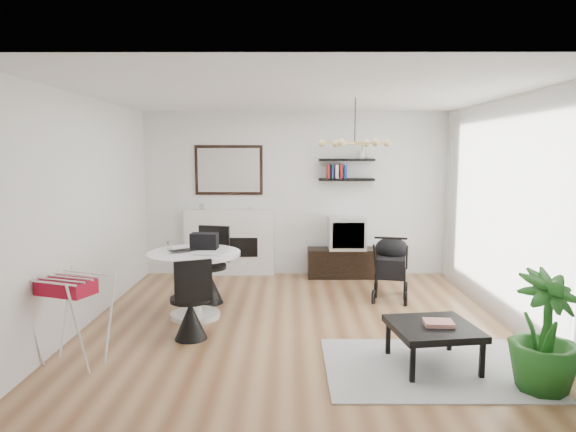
{
  "coord_description": "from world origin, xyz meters",
  "views": [
    {
      "loc": [
        -0.09,
        -6.01,
        2.04
      ],
      "look_at": [
        -0.11,
        0.4,
        1.24
      ],
      "focal_mm": 32.0,
      "sensor_mm": 36.0,
      "label": 1
    }
  ],
  "objects_px": {
    "fireplace": "(229,234)",
    "dining_table": "(194,275)",
    "tv_console": "(346,263)",
    "coffee_table": "(433,329)",
    "drying_rack": "(72,318)",
    "potted_plant": "(545,332)",
    "stroller": "(391,269)",
    "crt_tv": "(347,233)"
  },
  "relations": [
    {
      "from": "fireplace",
      "to": "dining_table",
      "type": "distance_m",
      "value": 2.28
    },
    {
      "from": "tv_console",
      "to": "coffee_table",
      "type": "distance_m",
      "value": 3.59
    },
    {
      "from": "coffee_table",
      "to": "drying_rack",
      "type": "bearing_deg",
      "value": 179.7
    },
    {
      "from": "potted_plant",
      "to": "drying_rack",
      "type": "bearing_deg",
      "value": 172.92
    },
    {
      "from": "drying_rack",
      "to": "stroller",
      "type": "relative_size",
      "value": 0.93
    },
    {
      "from": "tv_console",
      "to": "potted_plant",
      "type": "height_order",
      "value": "potted_plant"
    },
    {
      "from": "stroller",
      "to": "coffee_table",
      "type": "xyz_separation_m",
      "value": [
        -0.06,
        -2.34,
        -0.04
      ]
    },
    {
      "from": "fireplace",
      "to": "drying_rack",
      "type": "height_order",
      "value": "fireplace"
    },
    {
      "from": "fireplace",
      "to": "tv_console",
      "type": "distance_m",
      "value": 1.99
    },
    {
      "from": "potted_plant",
      "to": "dining_table",
      "type": "bearing_deg",
      "value": 149.66
    },
    {
      "from": "potted_plant",
      "to": "stroller",
      "type": "bearing_deg",
      "value": 104.68
    },
    {
      "from": "tv_console",
      "to": "fireplace",
      "type": "bearing_deg",
      "value": 175.48
    },
    {
      "from": "stroller",
      "to": "coffee_table",
      "type": "height_order",
      "value": "stroller"
    },
    {
      "from": "crt_tv",
      "to": "dining_table",
      "type": "distance_m",
      "value": 2.99
    },
    {
      "from": "fireplace",
      "to": "coffee_table",
      "type": "height_order",
      "value": "fireplace"
    },
    {
      "from": "drying_rack",
      "to": "potted_plant",
      "type": "height_order",
      "value": "potted_plant"
    },
    {
      "from": "crt_tv",
      "to": "coffee_table",
      "type": "relative_size",
      "value": 0.69
    },
    {
      "from": "tv_console",
      "to": "crt_tv",
      "type": "relative_size",
      "value": 2.1
    },
    {
      "from": "fireplace",
      "to": "coffee_table",
      "type": "relative_size",
      "value": 2.49
    },
    {
      "from": "potted_plant",
      "to": "coffee_table",
      "type": "bearing_deg",
      "value": 147.54
    },
    {
      "from": "coffee_table",
      "to": "potted_plant",
      "type": "bearing_deg",
      "value": -32.46
    },
    {
      "from": "tv_console",
      "to": "dining_table",
      "type": "bearing_deg",
      "value": -134.74
    },
    {
      "from": "coffee_table",
      "to": "potted_plant",
      "type": "distance_m",
      "value": 0.96
    },
    {
      "from": "stroller",
      "to": "coffee_table",
      "type": "distance_m",
      "value": 2.34
    },
    {
      "from": "fireplace",
      "to": "dining_table",
      "type": "xyz_separation_m",
      "value": [
        -0.17,
        -2.27,
        -0.14
      ]
    },
    {
      "from": "fireplace",
      "to": "dining_table",
      "type": "bearing_deg",
      "value": -94.18
    },
    {
      "from": "dining_table",
      "to": "fireplace",
      "type": "bearing_deg",
      "value": 85.82
    },
    {
      "from": "crt_tv",
      "to": "potted_plant",
      "type": "relative_size",
      "value": 0.57
    },
    {
      "from": "fireplace",
      "to": "dining_table",
      "type": "relative_size",
      "value": 1.91
    },
    {
      "from": "drying_rack",
      "to": "coffee_table",
      "type": "xyz_separation_m",
      "value": [
        3.45,
        -0.02,
        -0.1
      ]
    },
    {
      "from": "dining_table",
      "to": "crt_tv",
      "type": "bearing_deg",
      "value": 45.12
    },
    {
      "from": "fireplace",
      "to": "tv_console",
      "type": "height_order",
      "value": "fireplace"
    },
    {
      "from": "drying_rack",
      "to": "potted_plant",
      "type": "relative_size",
      "value": 0.84
    },
    {
      "from": "tv_console",
      "to": "stroller",
      "type": "height_order",
      "value": "stroller"
    },
    {
      "from": "fireplace",
      "to": "drying_rack",
      "type": "relative_size",
      "value": 2.45
    },
    {
      "from": "drying_rack",
      "to": "potted_plant",
      "type": "xyz_separation_m",
      "value": [
        4.26,
        -0.53,
        0.06
      ]
    },
    {
      "from": "drying_rack",
      "to": "coffee_table",
      "type": "distance_m",
      "value": 3.46
    },
    {
      "from": "dining_table",
      "to": "stroller",
      "type": "bearing_deg",
      "value": 19.02
    },
    {
      "from": "coffee_table",
      "to": "tv_console",
      "type": "bearing_deg",
      "value": 97.07
    },
    {
      "from": "dining_table",
      "to": "coffee_table",
      "type": "relative_size",
      "value": 1.31
    },
    {
      "from": "drying_rack",
      "to": "stroller",
      "type": "distance_m",
      "value": 4.21
    },
    {
      "from": "tv_console",
      "to": "drying_rack",
      "type": "xyz_separation_m",
      "value": [
        -3.01,
        -3.55,
        0.23
      ]
    }
  ]
}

